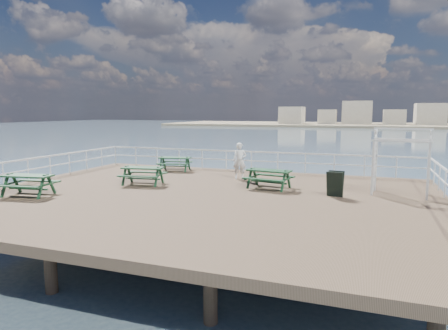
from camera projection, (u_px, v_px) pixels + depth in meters
ground at (203, 199)px, 15.71m from camera, size 18.00×14.00×0.30m
sea_backdrop at (389, 122)px, 136.47m from camera, size 300.00×300.00×9.20m
railing at (224, 165)px, 17.99m from camera, size 17.77×13.76×1.10m
picnic_table_a at (175, 161)px, 22.05m from camera, size 1.94×1.67×0.84m
picnic_table_b at (143, 172)px, 17.88m from camera, size 2.03×1.74×0.89m
picnic_table_c at (269, 175)px, 16.99m from camera, size 2.05×1.75×0.90m
picnic_table_d at (28, 181)px, 15.52m from camera, size 2.09×1.79×0.92m
trellis_arbor at (401, 166)px, 15.51m from camera, size 2.23×1.37×2.63m
sandwich_board at (335, 184)px, 15.31m from camera, size 0.66×0.53×1.00m
person at (240, 161)px, 19.31m from camera, size 0.74×0.59×1.76m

